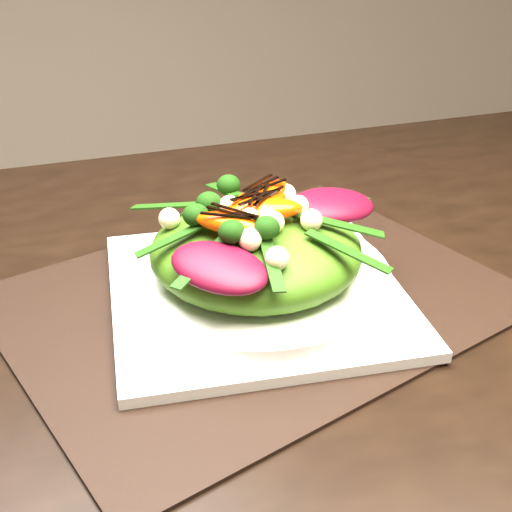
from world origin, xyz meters
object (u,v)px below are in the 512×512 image
object	(u,v)px
dining_table	(378,304)
placemat	(256,298)
orange_segment	(234,201)
salad_bowl	(256,279)
plate_base	(256,292)
lettuce_mound	(256,250)

from	to	relation	value
dining_table	placemat	world-z (taller)	dining_table
dining_table	orange_segment	world-z (taller)	dining_table
dining_table	salad_bowl	bearing A→B (deg)	171.54
plate_base	lettuce_mound	world-z (taller)	lettuce_mound
dining_table	lettuce_mound	world-z (taller)	dining_table
salad_bowl	orange_segment	bearing A→B (deg)	119.52
salad_bowl	lettuce_mound	distance (m)	0.03
placemat	plate_base	xyz separation A→B (m)	(0.00, 0.00, 0.01)
placemat	salad_bowl	world-z (taller)	salad_bowl
salad_bowl	orange_segment	size ratio (longest dim) A/B	3.72
placemat	salad_bowl	distance (m)	0.02
placemat	plate_base	size ratio (longest dim) A/B	1.68
plate_base	dining_table	bearing A→B (deg)	-8.46
placemat	salad_bowl	size ratio (longest dim) A/B	1.80
placemat	orange_segment	distance (m)	0.10
salad_bowl	orange_segment	xyz separation A→B (m)	(-0.01, 0.02, 0.07)
salad_bowl	dining_table	bearing A→B (deg)	-8.46
plate_base	salad_bowl	distance (m)	0.01
dining_table	lettuce_mound	xyz separation A→B (m)	(-0.12, 0.02, 0.07)
placemat	orange_segment	xyz separation A→B (m)	(-0.01, 0.02, 0.09)
orange_segment	lettuce_mound	bearing A→B (deg)	-60.48
dining_table	lettuce_mound	size ratio (longest dim) A/B	8.19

